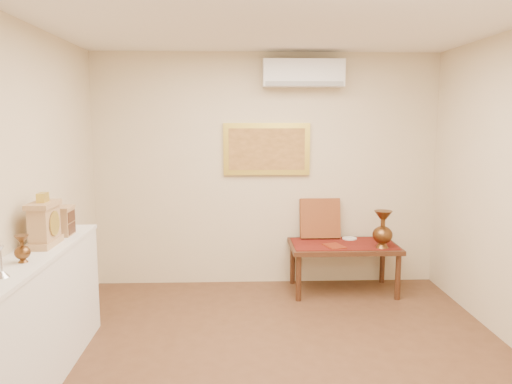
{
  "coord_description": "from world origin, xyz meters",
  "views": [
    {
      "loc": [
        -0.34,
        -3.55,
        1.94
      ],
      "look_at": [
        -0.16,
        1.15,
        1.25
      ],
      "focal_mm": 35.0,
      "sensor_mm": 36.0,
      "label": 1
    }
  ],
  "objects_px": {
    "display_ledge": "(37,318)",
    "wooden_chest": "(63,221)",
    "low_table": "(343,250)",
    "mantel_clock": "(45,223)",
    "brass_urn_tall": "(383,225)"
  },
  "relations": [
    {
      "from": "low_table",
      "to": "display_ledge",
      "type": "bearing_deg",
      "value": -144.9
    },
    {
      "from": "display_ledge",
      "to": "wooden_chest",
      "type": "relative_size",
      "value": 8.28
    },
    {
      "from": "display_ledge",
      "to": "mantel_clock",
      "type": "xyz_separation_m",
      "value": [
        0.01,
        0.24,
        0.66
      ]
    },
    {
      "from": "brass_urn_tall",
      "to": "low_table",
      "type": "xyz_separation_m",
      "value": [
        -0.38,
        0.2,
        -0.32
      ]
    },
    {
      "from": "brass_urn_tall",
      "to": "mantel_clock",
      "type": "height_order",
      "value": "mantel_clock"
    },
    {
      "from": "display_ledge",
      "to": "wooden_chest",
      "type": "height_order",
      "value": "wooden_chest"
    },
    {
      "from": "mantel_clock",
      "to": "low_table",
      "type": "distance_m",
      "value": 3.2
    },
    {
      "from": "mantel_clock",
      "to": "display_ledge",
      "type": "bearing_deg",
      "value": -92.22
    },
    {
      "from": "mantel_clock",
      "to": "low_table",
      "type": "xyz_separation_m",
      "value": [
        2.67,
        1.64,
        -0.67
      ]
    },
    {
      "from": "low_table",
      "to": "wooden_chest",
      "type": "bearing_deg",
      "value": -154.05
    },
    {
      "from": "low_table",
      "to": "mantel_clock",
      "type": "bearing_deg",
      "value": -148.37
    },
    {
      "from": "display_ledge",
      "to": "wooden_chest",
      "type": "bearing_deg",
      "value": 87.85
    },
    {
      "from": "wooden_chest",
      "to": "display_ledge",
      "type": "bearing_deg",
      "value": -92.15
    },
    {
      "from": "brass_urn_tall",
      "to": "wooden_chest",
      "type": "bearing_deg",
      "value": -160.2
    },
    {
      "from": "mantel_clock",
      "to": "wooden_chest",
      "type": "height_order",
      "value": "mantel_clock"
    }
  ]
}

